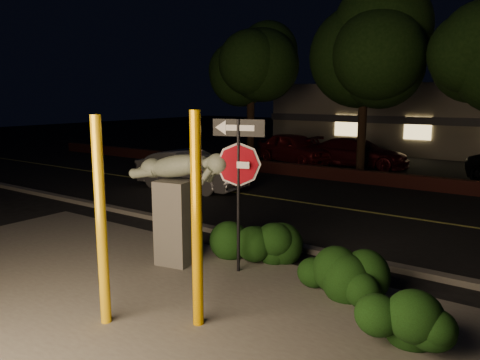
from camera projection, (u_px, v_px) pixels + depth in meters
name	position (u px, v px, depth m)	size (l,w,h in m)	color
ground	(395.00, 194.00, 15.93)	(90.00, 90.00, 0.00)	black
patio	(170.00, 316.00, 7.11)	(14.00, 6.00, 0.02)	#4C4944
road	(363.00, 212.00, 13.52)	(80.00, 8.00, 0.01)	black
lane_marking	(363.00, 211.00, 13.52)	(80.00, 0.12, 0.01)	#AFAE46
curb	(294.00, 246.00, 10.23)	(80.00, 0.25, 0.12)	#4C4944
brick_wall	(407.00, 181.00, 16.93)	(40.00, 0.35, 0.50)	#491B17
parking_lot	(443.00, 168.00, 21.55)	(40.00, 12.00, 0.01)	black
building	(476.00, 118.00, 27.60)	(22.00, 10.20, 4.00)	#6F6958
tree_far_a	(251.00, 52.00, 21.94)	(4.60, 4.60, 7.43)	black
tree_far_b	(367.00, 27.00, 18.84)	(5.20, 5.20, 8.41)	black
yellow_pole_left	(101.00, 223.00, 6.65)	(0.15, 0.15, 3.06)	yellow
yellow_pole_right	(197.00, 222.00, 6.58)	(0.16, 0.16, 3.13)	#E49F00
signpost	(238.00, 165.00, 8.55)	(0.95, 0.31, 2.90)	black
sculpture	(177.00, 195.00, 9.11)	(2.13, 0.93, 2.27)	#4C4944
hedge_center	(254.00, 236.00, 9.50)	(1.92, 0.90, 1.00)	black
hedge_right	(340.00, 264.00, 7.84)	(1.62, 0.87, 1.06)	black
hedge_far_right	(414.00, 319.00, 6.09)	(1.28, 0.80, 0.89)	black
silver_sedan	(191.00, 170.00, 16.65)	(1.46, 4.18, 1.38)	#AEADB2
parked_car_red	(294.00, 148.00, 23.10)	(1.77, 4.39, 1.50)	maroon
parked_car_darkred	(357.00, 153.00, 21.80)	(1.90, 4.67, 1.36)	#3B090E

